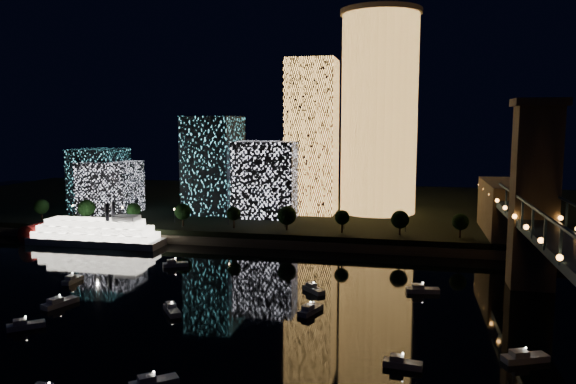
# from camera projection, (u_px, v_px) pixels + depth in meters

# --- Properties ---
(ground) EXTENTS (520.00, 520.00, 0.00)m
(ground) POSITION_uv_depth(u_px,v_px,m) (243.00, 337.00, 115.64)
(ground) COLOR black
(ground) RESTS_ON ground
(far_bank) EXTENTS (420.00, 160.00, 5.00)m
(far_bank) POSITION_uv_depth(u_px,v_px,m) (339.00, 208.00, 270.46)
(far_bank) COLOR black
(far_bank) RESTS_ON ground
(seawall) EXTENTS (420.00, 6.00, 3.00)m
(seawall) POSITION_uv_depth(u_px,v_px,m) (311.00, 245.00, 194.96)
(seawall) COLOR #6B5E4C
(seawall) RESTS_ON ground
(tower_cylindrical) EXTENTS (34.00, 34.00, 85.19)m
(tower_cylindrical) POSITION_uv_depth(u_px,v_px,m) (379.00, 113.00, 238.30)
(tower_cylindrical) COLOR #FFB051
(tower_cylindrical) RESTS_ON far_bank
(tower_rectangular) EXTENTS (20.45, 20.45, 65.08)m
(tower_rectangular) POSITION_uv_depth(u_px,v_px,m) (312.00, 137.00, 238.64)
(tower_rectangular) COLOR #FFB051
(tower_rectangular) RESTS_ON far_bank
(midrise_blocks) EXTENTS (97.11, 35.46, 41.31)m
(midrise_blocks) POSITION_uv_depth(u_px,v_px,m) (189.00, 175.00, 239.84)
(midrise_blocks) COLOR white
(midrise_blocks) RESTS_ON far_bank
(riverboat) EXTENTS (53.28, 11.56, 16.02)m
(riverboat) POSITION_uv_depth(u_px,v_px,m) (90.00, 233.00, 201.67)
(riverboat) COLOR silver
(riverboat) RESTS_ON ground
(motorboats) EXTENTS (117.57, 85.68, 2.78)m
(motorboats) POSITION_uv_depth(u_px,v_px,m) (223.00, 315.00, 125.97)
(motorboats) COLOR silver
(motorboats) RESTS_ON ground
(esplanade_trees) EXTENTS (165.85, 6.89, 8.94)m
(esplanade_trees) POSITION_uv_depth(u_px,v_px,m) (228.00, 213.00, 206.40)
(esplanade_trees) COLOR black
(esplanade_trees) RESTS_ON far_bank
(street_lamps) EXTENTS (132.70, 0.70, 5.65)m
(street_lamps) POSITION_uv_depth(u_px,v_px,m) (229.00, 214.00, 212.81)
(street_lamps) COLOR black
(street_lamps) RESTS_ON far_bank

